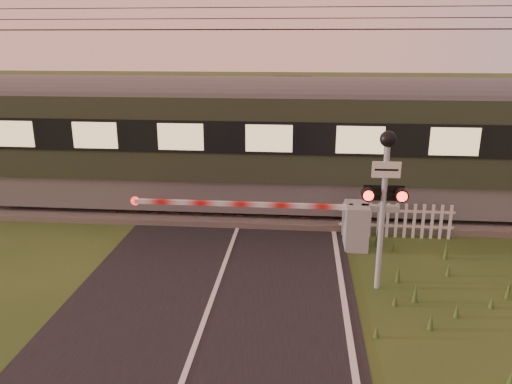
# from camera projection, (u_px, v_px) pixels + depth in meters

# --- Properties ---
(ground) EXTENTS (160.00, 160.00, 0.00)m
(ground) POSITION_uv_depth(u_px,v_px,m) (206.00, 317.00, 9.77)
(ground) COLOR #294319
(ground) RESTS_ON ground
(road) EXTENTS (6.00, 140.00, 0.03)m
(road) POSITION_uv_depth(u_px,v_px,m) (204.00, 323.00, 9.54)
(road) COLOR black
(road) RESTS_ON ground
(track_bed) EXTENTS (140.00, 3.40, 0.39)m
(track_bed) POSITION_uv_depth(u_px,v_px,m) (244.00, 208.00, 15.94)
(track_bed) COLOR #47423D
(track_bed) RESTS_ON ground
(overhead_wires) EXTENTS (120.00, 0.62, 0.62)m
(overhead_wires) POSITION_uv_depth(u_px,v_px,m) (243.00, 21.00, 14.29)
(overhead_wires) COLOR black
(overhead_wires) RESTS_ON ground
(boom_gate) EXTENTS (7.05, 0.90, 1.20)m
(boom_gate) POSITION_uv_depth(u_px,v_px,m) (344.00, 223.00, 12.97)
(boom_gate) COLOR gray
(boom_gate) RESTS_ON ground
(crossing_signal) EXTENTS (0.88, 0.36, 3.47)m
(crossing_signal) POSITION_uv_depth(u_px,v_px,m) (385.00, 183.00, 10.25)
(crossing_signal) COLOR gray
(crossing_signal) RESTS_ON ground
(picket_fence) EXTENTS (3.09, 0.08, 0.97)m
(picket_fence) POSITION_uv_depth(u_px,v_px,m) (396.00, 220.00, 13.61)
(picket_fence) COLOR silver
(picket_fence) RESTS_ON ground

